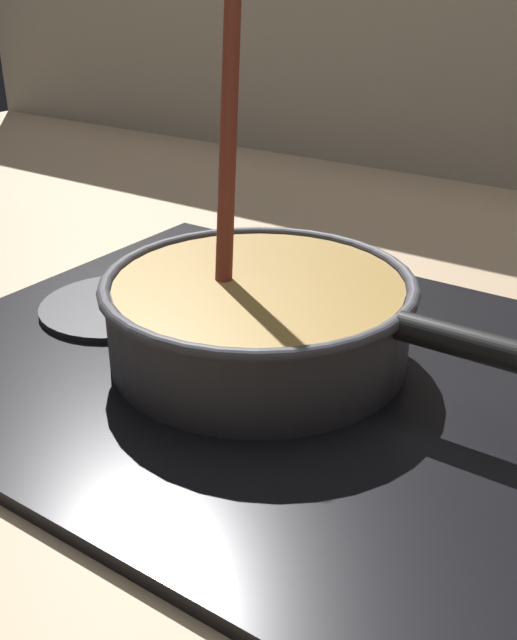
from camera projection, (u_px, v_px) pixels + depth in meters
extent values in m
cube|color=#9E8466|center=(204.00, 456.00, 0.55)|extent=(2.40, 1.60, 0.04)
cube|color=black|center=(258.00, 362.00, 0.63)|extent=(0.56, 0.48, 0.01)
torus|color=#592D0C|center=(258.00, 351.00, 0.62)|extent=(0.19, 0.19, 0.01)
cylinder|color=#262628|center=(117.00, 306.00, 0.71)|extent=(0.15, 0.15, 0.01)
cylinder|color=#38383D|center=(258.00, 320.00, 0.61)|extent=(0.25, 0.25, 0.07)
cylinder|color=olive|center=(258.00, 316.00, 0.61)|extent=(0.24, 0.24, 0.06)
torus|color=#38383D|center=(258.00, 283.00, 0.60)|extent=(0.26, 0.26, 0.01)
cylinder|color=black|center=(481.00, 347.00, 0.50)|extent=(0.12, 0.02, 0.02)
cylinder|color=beige|center=(250.00, 293.00, 0.60)|extent=(0.03, 0.03, 0.01)
cylinder|color=beige|center=(297.00, 265.00, 0.66)|extent=(0.03, 0.03, 0.01)
cylinder|color=beige|center=(168.00, 286.00, 0.62)|extent=(0.04, 0.04, 0.01)
cylinder|color=#EDD88C|center=(190.00, 269.00, 0.65)|extent=(0.03, 0.03, 0.01)
cylinder|color=#EDD88C|center=(332.00, 319.00, 0.56)|extent=(0.03, 0.03, 0.01)
cylinder|color=maroon|center=(229.00, 125.00, 0.59)|extent=(0.07, 0.11, 0.27)
cube|color=brown|center=(223.00, 300.00, 0.60)|extent=(0.05, 0.05, 0.01)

